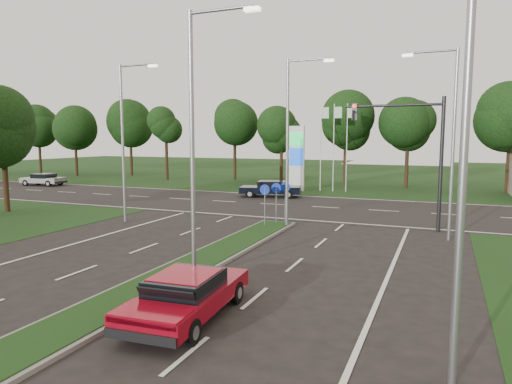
% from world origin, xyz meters
% --- Properties ---
extents(ground, '(160.00, 160.00, 0.00)m').
position_xyz_m(ground, '(0.00, 0.00, 0.00)').
color(ground, black).
rests_on(ground, ground).
extents(verge_far, '(160.00, 50.00, 0.02)m').
position_xyz_m(verge_far, '(0.00, 55.00, 0.00)').
color(verge_far, black).
rests_on(verge_far, ground).
extents(cross_road, '(160.00, 12.00, 0.02)m').
position_xyz_m(cross_road, '(0.00, 24.00, 0.00)').
color(cross_road, black).
rests_on(cross_road, ground).
extents(median_kerb, '(2.00, 26.00, 0.12)m').
position_xyz_m(median_kerb, '(0.00, 4.00, 0.06)').
color(median_kerb, slate).
rests_on(median_kerb, ground).
extents(streetlight_median_near, '(2.53, 0.22, 9.00)m').
position_xyz_m(streetlight_median_near, '(1.00, 6.00, 5.08)').
color(streetlight_median_near, gray).
rests_on(streetlight_median_near, ground).
extents(streetlight_median_far, '(2.53, 0.22, 9.00)m').
position_xyz_m(streetlight_median_far, '(1.00, 16.00, 5.08)').
color(streetlight_median_far, gray).
rests_on(streetlight_median_far, ground).
extents(streetlight_left_far, '(2.53, 0.22, 9.00)m').
position_xyz_m(streetlight_left_far, '(-8.30, 14.00, 5.08)').
color(streetlight_left_far, gray).
rests_on(streetlight_left_far, ground).
extents(streetlight_right_far, '(2.53, 0.22, 9.00)m').
position_xyz_m(streetlight_right_far, '(8.80, 16.00, 5.08)').
color(streetlight_right_far, gray).
rests_on(streetlight_right_far, ground).
extents(streetlight_right_near, '(2.53, 0.22, 9.00)m').
position_xyz_m(streetlight_right_near, '(8.80, 2.00, 5.08)').
color(streetlight_right_near, gray).
rests_on(streetlight_right_near, ground).
extents(traffic_signal, '(5.10, 0.42, 7.00)m').
position_xyz_m(traffic_signal, '(7.19, 18.00, 4.65)').
color(traffic_signal, black).
rests_on(traffic_signal, ground).
extents(median_signs, '(1.16, 1.76, 2.38)m').
position_xyz_m(median_signs, '(0.00, 16.40, 1.71)').
color(median_signs, gray).
rests_on(median_signs, ground).
extents(gas_pylon, '(5.80, 1.26, 8.00)m').
position_xyz_m(gas_pylon, '(-3.79, 33.05, 3.20)').
color(gas_pylon, silver).
rests_on(gas_pylon, ground).
extents(tree_left_far, '(5.20, 5.20, 8.86)m').
position_xyz_m(tree_left_far, '(-17.90, 13.93, 6.11)').
color(tree_left_far, black).
rests_on(tree_left_far, ground).
extents(treeline_far, '(6.00, 6.00, 9.90)m').
position_xyz_m(treeline_far, '(0.10, 39.93, 6.83)').
color(treeline_far, black).
rests_on(treeline_far, ground).
extents(red_sedan, '(2.21, 4.72, 1.27)m').
position_xyz_m(red_sedan, '(2.39, 2.88, 0.68)').
color(red_sedan, maroon).
rests_on(red_sedan, ground).
extents(navy_sedan, '(5.29, 3.17, 1.36)m').
position_xyz_m(navy_sedan, '(-4.65, 27.92, 0.73)').
color(navy_sedan, black).
rests_on(navy_sedan, ground).
extents(far_car_a, '(4.57, 2.33, 1.27)m').
position_xyz_m(far_car_a, '(-29.72, 27.57, 0.68)').
color(far_car_a, '#999999').
rests_on(far_car_a, ground).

